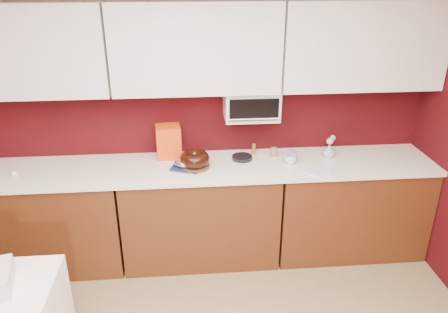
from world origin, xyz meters
name	(u,v)px	position (x,y,z in m)	size (l,w,h in m)	color
wall_back	(197,114)	(0.00, 2.25, 1.25)	(4.00, 0.02, 2.50)	#3E080C
base_cabinet_left	(45,221)	(-1.33, 1.94, 0.43)	(1.31, 0.58, 0.86)	#542910
base_cabinet_center	(201,214)	(0.00, 1.94, 0.43)	(1.31, 0.58, 0.86)	#542910
base_cabinet_right	(348,207)	(1.33, 1.94, 0.43)	(1.31, 0.58, 0.86)	#542910
countertop	(200,168)	(0.00, 1.94, 0.88)	(4.00, 0.62, 0.04)	white
upper_cabinet_left	(19,50)	(-1.33, 2.08, 1.85)	(1.31, 0.33, 0.70)	white
upper_cabinet_center	(196,48)	(0.00, 2.08, 1.85)	(1.31, 0.33, 0.70)	white
upper_cabinet_right	(362,45)	(1.33, 2.08, 1.85)	(1.31, 0.33, 0.70)	white
toaster_oven	(251,104)	(0.45, 2.10, 1.38)	(0.45, 0.30, 0.25)	white
toaster_oven_door	(254,110)	(0.45, 1.94, 1.38)	(0.40, 0.02, 0.18)	black
toaster_oven_handle	(254,119)	(0.45, 1.93, 1.30)	(0.02, 0.02, 0.42)	silver
cake_base	(195,166)	(-0.04, 1.91, 0.91)	(0.25, 0.25, 0.02)	brown
bundt_cake	(195,159)	(-0.04, 1.91, 0.98)	(0.25, 0.25, 0.10)	black
navy_towel	(187,167)	(-0.11, 1.91, 0.91)	(0.23, 0.20, 0.02)	navy
foil_ham_nest	(187,162)	(-0.11, 1.91, 0.96)	(0.21, 0.18, 0.08)	silver
roasted_ham	(187,159)	(-0.11, 1.91, 0.98)	(0.10, 0.08, 0.06)	tan
pandoro_box	(168,141)	(-0.26, 2.16, 1.04)	(0.21, 0.19, 0.28)	red
dark_pan	(242,158)	(0.37, 2.04, 0.92)	(0.18, 0.18, 0.03)	black
coffee_mug	(290,159)	(0.76, 1.91, 0.95)	(0.09, 0.09, 0.10)	silver
blue_jar	(292,156)	(0.79, 1.95, 0.95)	(0.08, 0.08, 0.10)	navy
flower_vase	(329,150)	(1.13, 2.02, 0.96)	(0.08, 0.08, 0.13)	#B0B5C7
flower_pink	(330,141)	(1.13, 2.02, 1.05)	(0.06, 0.06, 0.06)	pink
flower_blue	(333,138)	(1.16, 2.04, 1.07)	(0.05, 0.05, 0.05)	#8091CC
china_plate	(319,171)	(0.97, 1.74, 0.91)	(0.23, 0.23, 0.01)	white
amber_bottle	(254,149)	(0.49, 2.14, 0.95)	(0.03, 0.03, 0.10)	brown
paper_cup	(274,152)	(0.66, 2.07, 0.94)	(0.05, 0.05, 0.08)	olive
egg_right	(14,174)	(-1.48, 1.88, 0.92)	(0.05, 0.04, 0.04)	white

